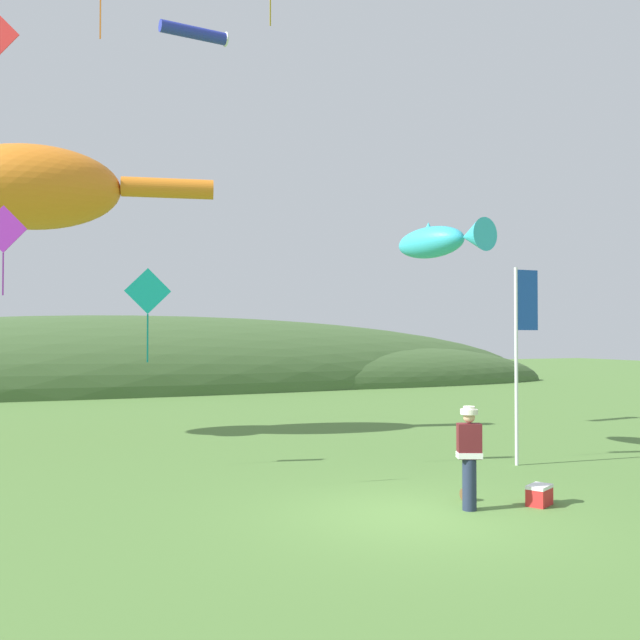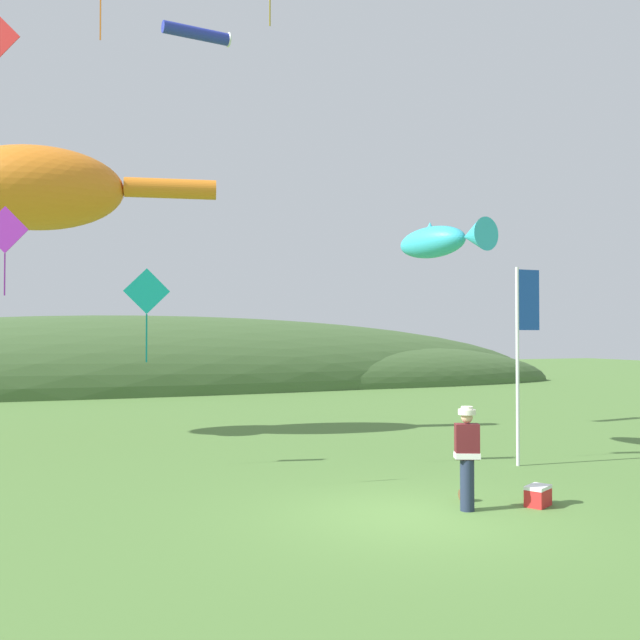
% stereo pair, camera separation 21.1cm
% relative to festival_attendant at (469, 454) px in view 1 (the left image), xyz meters
% --- Properties ---
extents(ground_plane, '(120.00, 120.00, 0.00)m').
position_rel_festival_attendant_xyz_m(ground_plane, '(-1.04, 0.04, -0.95)').
color(ground_plane, '#517A38').
extents(distant_hill_ridge, '(53.01, 12.22, 8.12)m').
position_rel_festival_attendant_xyz_m(distant_hill_ridge, '(0.68, 29.79, -0.95)').
color(distant_hill_ridge, '#426033').
rests_on(distant_hill_ridge, ground).
extents(festival_attendant, '(0.49, 0.41, 1.77)m').
position_rel_festival_attendant_xyz_m(festival_attendant, '(0.00, 0.00, 0.00)').
color(festival_attendant, '#232D47').
rests_on(festival_attendant, ground).
extents(kite_spool, '(0.13, 0.23, 0.23)m').
position_rel_festival_attendant_xyz_m(kite_spool, '(0.35, 0.60, -0.84)').
color(kite_spool, olive).
rests_on(kite_spool, ground).
extents(picnic_cooler, '(0.59, 0.52, 0.36)m').
position_rel_festival_attendant_xyz_m(picnic_cooler, '(1.33, -0.20, -0.77)').
color(picnic_cooler, red).
rests_on(picnic_cooler, ground).
extents(festival_banner_pole, '(0.66, 0.08, 4.55)m').
position_rel_festival_attendant_xyz_m(festival_banner_pole, '(3.61, 3.06, 2.03)').
color(festival_banner_pole, silver).
rests_on(festival_banner_pole, ground).
extents(kite_giant_cat, '(9.25, 3.68, 2.85)m').
position_rel_festival_attendant_xyz_m(kite_giant_cat, '(-7.46, 11.70, 6.23)').
color(kite_giant_cat, orange).
extents(kite_fish_windsock, '(1.36, 3.07, 0.92)m').
position_rel_festival_attendant_xyz_m(kite_fish_windsock, '(2.54, 4.83, 4.39)').
color(kite_fish_windsock, '#33B2CC').
extents(kite_tube_streamer, '(2.06, 0.59, 0.44)m').
position_rel_festival_attendant_xyz_m(kite_tube_streamer, '(-2.35, 10.27, 10.91)').
color(kite_tube_streamer, '#2633A5').
extents(kite_diamond_violet, '(0.93, 0.42, 1.91)m').
position_rel_festival_attendant_xyz_m(kite_diamond_violet, '(-7.40, 6.24, 4.26)').
color(kite_diamond_violet, purple).
extents(kite_diamond_teal, '(0.86, 0.09, 1.76)m').
position_rel_festival_attendant_xyz_m(kite_diamond_teal, '(-4.89, 3.24, 2.83)').
color(kite_diamond_teal, '#19BFBF').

